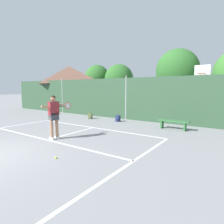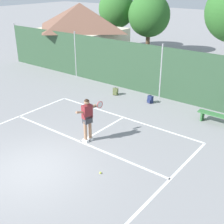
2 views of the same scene
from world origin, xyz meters
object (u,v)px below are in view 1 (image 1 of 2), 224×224
Objects in this scene: tennis_ball at (56,158)px; backpack_olive at (90,116)px; basketball_hoop at (202,86)px; courtside_bench at (173,123)px; tennis_player at (54,113)px; backpack_navy at (118,119)px.

backpack_olive reaches higher than tennis_ball.
basketball_hoop reaches higher than courtside_bench.
tennis_player is 5.20m from backpack_navy.
courtside_bench is at bearing 53.14° from tennis_player.
tennis_ball is 0.14× the size of backpack_navy.
tennis_player is (-4.34, -7.69, -1.20)m from basketball_hoop.
courtside_bench is at bearing -104.75° from basketball_hoop.
tennis_player is 2.63m from tennis_ball.
backpack_navy is (-0.10, 5.11, -0.92)m from tennis_player.
backpack_navy is at bearing 4.42° from backpack_olive.
backpack_olive is 5.90m from courtside_bench.
tennis_player is at bearing 141.87° from tennis_ball.
backpack_navy is (-1.99, 6.59, 0.16)m from tennis_ball.
tennis_ball is at bearing -38.13° from tennis_player.
tennis_player is 4.01× the size of backpack_olive.
tennis_player is 28.10× the size of tennis_ball.
backpack_navy is (2.22, 0.17, 0.00)m from backpack_olive.
backpack_navy is 3.69m from courtside_bench.
backpack_navy is 0.29× the size of courtside_bench.
tennis_ball is at bearing -73.24° from backpack_navy.
basketball_hoop is 53.79× the size of tennis_ball.
backpack_olive is at bearing -157.57° from basketball_hoop.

